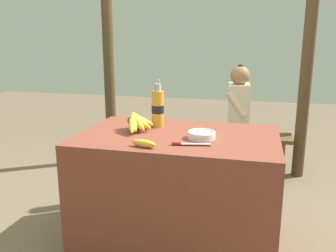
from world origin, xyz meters
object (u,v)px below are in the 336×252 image
loose_banana_front (144,143)px  wooden_bench (197,137)px  banana_bunch_green (152,123)px  serving_bowl (201,135)px  support_post_near (108,43)px  banana_bunch_ripe (137,121)px  water_bottle (158,108)px  seated_vendor (233,114)px  knife (186,144)px  support_post_far (309,43)px

loose_banana_front → wooden_bench: size_ratio=0.09×
loose_banana_front → banana_bunch_green: 1.72m
serving_bowl → support_post_near: support_post_near is taller
loose_banana_front → support_post_near: (-0.98, 1.81, 0.54)m
loose_banana_front → banana_bunch_ripe: bearing=114.7°
banana_bunch_ripe → water_bottle: 0.20m
seated_vendor → water_bottle: bearing=63.7°
banana_bunch_ripe → knife: size_ratio=1.24×
support_post_far → water_bottle: bearing=-130.4°
banana_bunch_ripe → banana_bunch_green: (-0.28, 1.30, -0.32)m
banana_bunch_ripe → support_post_near: size_ratio=0.11×
serving_bowl → seated_vendor: size_ratio=0.16×
banana_bunch_ripe → loose_banana_front: (0.16, -0.34, -0.04)m
banana_bunch_ripe → support_post_far: size_ratio=0.11×
wooden_bench → support_post_near: bearing=170.6°
seated_vendor → knife: bearing=79.3°
banana_bunch_ripe → support_post_near: support_post_near is taller
knife → wooden_bench: 1.61m
loose_banana_front → seated_vendor: bearing=75.9°
loose_banana_front → support_post_far: 2.17m
loose_banana_front → serving_bowl: bearing=41.9°
banana_bunch_ripe → serving_bowl: size_ratio=1.60×
water_bottle → knife: size_ratio=1.48×
banana_bunch_ripe → support_post_far: support_post_far is taller
banana_bunch_ripe → seated_vendor: (0.56, 1.26, -0.17)m
knife → wooden_bench: knife is taller
support_post_near → support_post_far: same height
loose_banana_front → wooden_bench: loose_banana_front is taller
knife → seated_vendor: (0.18, 1.51, -0.12)m
water_bottle → support_post_far: size_ratio=0.13×
water_bottle → loose_banana_front: size_ratio=2.06×
knife → support_post_far: 1.99m
banana_bunch_ripe → banana_bunch_green: 1.37m
serving_bowl → support_post_near: (-1.27, 1.54, 0.54)m
loose_banana_front → knife: (0.23, 0.09, -0.01)m
banana_bunch_ripe → wooden_bench: size_ratio=0.15×
water_bottle → knife: 0.50m
loose_banana_front → seated_vendor: (0.40, 1.60, -0.13)m
support_post_far → seated_vendor: bearing=-162.8°
wooden_bench → seated_vendor: (0.36, -0.04, 0.28)m
banana_bunch_green → support_post_far: bearing=6.4°
wooden_bench → support_post_near: support_post_near is taller
serving_bowl → loose_banana_front: bearing=-138.1°
serving_bowl → support_post_far: size_ratio=0.07×
seated_vendor → loose_banana_front: bearing=71.9°
wooden_bench → support_post_near: (-1.02, 0.17, 0.95)m
serving_bowl → knife: size_ratio=0.77×
wooden_bench → banana_bunch_ripe: bearing=-98.8°
banana_bunch_green → support_post_far: 1.72m
loose_banana_front → seated_vendor: seated_vendor is taller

